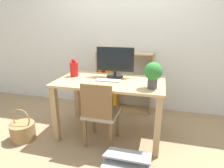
# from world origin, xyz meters

# --- Properties ---
(ground_plane) EXTENTS (10.00, 10.00, 0.00)m
(ground_plane) POSITION_xyz_m (0.00, 0.00, 0.00)
(ground_plane) COLOR #997F5B
(wall_back) EXTENTS (8.00, 0.05, 2.60)m
(wall_back) POSITION_xyz_m (0.00, 1.00, 1.30)
(wall_back) COLOR silver
(wall_back) RESTS_ON ground_plane
(desk) EXTENTS (1.36, 0.75, 0.76)m
(desk) POSITION_xyz_m (0.00, 0.00, 0.62)
(desk) COLOR tan
(desk) RESTS_ON ground_plane
(monitor) EXTENTS (0.50, 0.23, 0.40)m
(monitor) POSITION_xyz_m (0.02, 0.19, 0.97)
(monitor) COLOR #232326
(monitor) RESTS_ON desk
(keyboard) EXTENTS (0.31, 0.12, 0.02)m
(keyboard) POSITION_xyz_m (-0.02, -0.02, 0.77)
(keyboard) COLOR #B2B2B7
(keyboard) RESTS_ON desk
(vase) EXTENTS (0.11, 0.11, 0.24)m
(vase) POSITION_xyz_m (-0.53, 0.08, 0.87)
(vase) COLOR red
(vase) RESTS_ON desk
(potted_plant) EXTENTS (0.20, 0.20, 0.29)m
(potted_plant) POSITION_xyz_m (0.53, -0.18, 0.94)
(potted_plant) COLOR #4C4C51
(potted_plant) RESTS_ON desk
(chair) EXTENTS (0.40, 0.40, 0.82)m
(chair) POSITION_xyz_m (-0.05, -0.27, 0.44)
(chair) COLOR #9E937F
(chair) RESTS_ON ground_plane
(bookshelf) EXTENTS (0.93, 0.28, 1.00)m
(bookshelf) POSITION_xyz_m (-0.15, 0.83, 0.45)
(bookshelf) COLOR tan
(bookshelf) RESTS_ON ground_plane
(basket) EXTENTS (0.31, 0.31, 0.43)m
(basket) POSITION_xyz_m (-1.07, -0.42, 0.12)
(basket) COLOR #997547
(basket) RESTS_ON ground_plane
(storage_box) EXTENTS (0.45, 0.38, 0.25)m
(storage_box) POSITION_xyz_m (0.36, -0.69, 0.10)
(storage_box) COLOR #999EA3
(storage_box) RESTS_ON ground_plane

